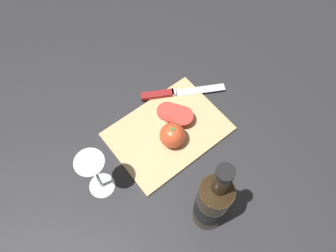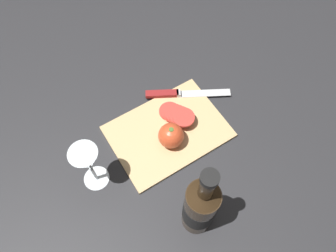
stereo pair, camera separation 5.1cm
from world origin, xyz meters
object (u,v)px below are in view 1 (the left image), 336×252
at_px(whole_tomato, 172,135).
at_px(knife, 167,94).
at_px(wine_bottle, 212,203).
at_px(wine_glass, 94,170).
at_px(tomato_slice_stack_near, 175,114).

height_order(whole_tomato, knife, whole_tomato).
relative_size(wine_bottle, wine_glass, 1.89).
xyz_separation_m(knife, tomato_slice_stack_near, (-0.03, -0.08, 0.01)).
distance_m(wine_bottle, knife, 0.40).
distance_m(wine_bottle, tomato_slice_stack_near, 0.32).
bearing_deg(knife, whole_tomato, -93.53).
xyz_separation_m(whole_tomato, knife, (0.09, 0.14, -0.03)).
xyz_separation_m(wine_bottle, whole_tomato, (0.06, 0.22, -0.07)).
distance_m(wine_glass, tomato_slice_stack_near, 0.31).
height_order(wine_glass, tomato_slice_stack_near, wine_glass).
xyz_separation_m(wine_bottle, wine_glass, (-0.17, 0.24, -0.00)).
height_order(wine_bottle, whole_tomato, wine_bottle).
xyz_separation_m(wine_bottle, tomato_slice_stack_near, (0.12, 0.28, -0.09)).
distance_m(whole_tomato, tomato_slice_stack_near, 0.09).
bearing_deg(whole_tomato, tomato_slice_stack_near, 46.22).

